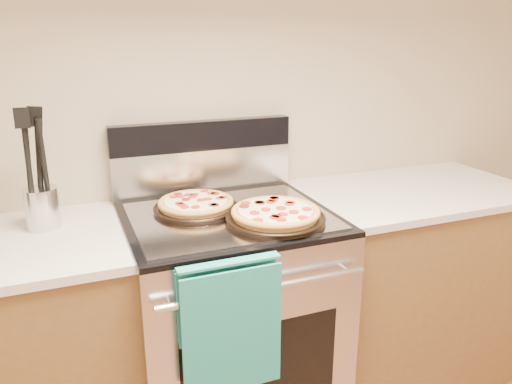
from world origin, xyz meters
name	(u,v)px	position (x,y,z in m)	size (l,w,h in m)	color
wall_back	(198,88)	(0.00, 2.00, 1.35)	(4.00, 4.00, 0.00)	tan
range_body	(229,324)	(0.00, 1.65, 0.45)	(0.76, 0.68, 0.90)	#B7B7BC
oven_window	(261,375)	(0.00, 1.31, 0.45)	(0.56, 0.01, 0.40)	black
cooktop	(227,217)	(0.00, 1.65, 0.91)	(0.76, 0.68, 0.02)	black
backsplash_lower	(204,170)	(0.00, 1.96, 1.01)	(0.76, 0.06, 0.18)	silver
backsplash_upper	(202,135)	(0.00, 1.96, 1.16)	(0.76, 0.06, 0.12)	black
oven_handle	(266,288)	(0.00, 1.27, 0.80)	(0.03, 0.03, 0.70)	silver
dish_towel	(230,324)	(-0.12, 1.27, 0.70)	(0.32, 0.05, 0.42)	teal
foil_sheet	(230,216)	(0.00, 1.62, 0.92)	(0.70, 0.55, 0.01)	gray
cabinet_right	(405,284)	(0.88, 1.68, 0.44)	(1.00, 0.62, 0.88)	brown
countertop_right	(415,192)	(0.88, 1.68, 0.90)	(1.02, 0.64, 0.03)	#B7B1A4
pepperoni_pizza_back	(196,205)	(-0.10, 1.72, 0.95)	(0.31, 0.31, 0.04)	#B57637
pepperoni_pizza_front	(276,215)	(0.13, 1.50, 0.95)	(0.35, 0.35, 0.05)	#B57637
utensil_crock	(42,208)	(-0.63, 1.78, 0.98)	(0.12, 0.12, 0.15)	silver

